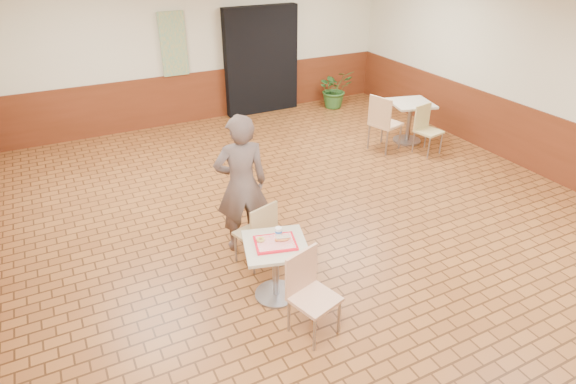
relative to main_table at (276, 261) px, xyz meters
name	(u,v)px	position (x,y,z in m)	size (l,w,h in m)	color
room_shell	(337,128)	(1.17, 0.74, 1.04)	(8.01, 10.01, 3.01)	brown
wainscot_band	(333,202)	(1.17, 0.74, 0.04)	(8.00, 10.00, 1.00)	#582511
corridor_doorway	(261,61)	(2.37, 5.62, 0.64)	(1.60, 0.22, 2.20)	black
promo_poster	(173,44)	(0.57, 5.68, 1.14)	(0.50, 0.03, 1.20)	gray
main_table	(276,261)	(0.00, 0.00, 0.00)	(0.64, 0.64, 0.68)	#B2AA8F
chair_main_front	(309,289)	(0.08, -0.59, 0.04)	(0.51, 0.51, 0.88)	tan
chair_main_back	(259,231)	(0.06, 0.59, 0.01)	(0.49, 0.49, 0.84)	tan
customer	(241,185)	(0.05, 1.03, 0.42)	(0.64, 0.42, 1.75)	brown
serving_tray	(275,243)	(0.00, 0.00, 0.23)	(0.42, 0.33, 0.03)	red
ring_donut	(261,240)	(-0.13, 0.09, 0.26)	(0.09, 0.09, 0.03)	gold
long_john_donut	(282,239)	(0.08, -0.01, 0.27)	(0.17, 0.12, 0.05)	#EA8444
paper_cup	(279,232)	(0.08, 0.09, 0.30)	(0.08, 0.08, 0.10)	white
second_table	(410,115)	(4.11, 2.82, 0.05)	(0.72, 0.72, 0.76)	#C1B59B
chair_second_left	(383,120)	(3.41, 2.72, 0.11)	(0.58, 0.58, 1.01)	#E0B686
chair_second_front	(426,127)	(4.05, 2.31, 0.02)	(0.46, 0.46, 0.86)	#C9BA78
potted_plant	(335,89)	(3.92, 5.14, -0.04)	(0.76, 0.66, 0.84)	#2D5C25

